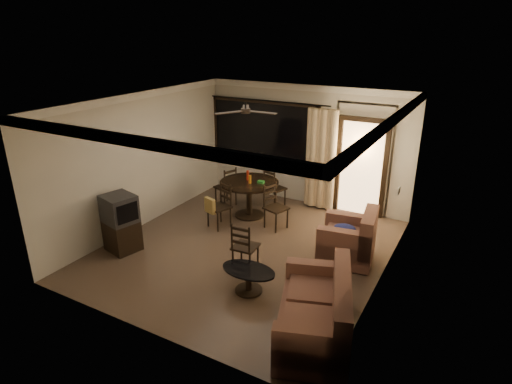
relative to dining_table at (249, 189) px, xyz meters
The scene contains 12 objects.
ground 1.68m from the dining_table, 62.03° to the right, with size 5.50×5.50×0.00m, color #7F6651.
room_shell 1.82m from the dining_table, 17.02° to the left, with size 5.50×6.70×5.50m.
dining_table is the anchor object (origin of this frame).
dining_chair_west 0.91m from the dining_table, 161.30° to the left, with size 0.53×0.53×0.95m.
dining_chair_east 0.91m from the dining_table, 18.84° to the right, with size 0.53×0.53×0.95m.
dining_chair_south 0.92m from the dining_table, 108.86° to the right, with size 0.53×0.57×0.95m.
dining_chair_north 0.86m from the dining_table, 71.33° to the left, with size 0.53×0.53×0.95m.
tv_cabinet 2.86m from the dining_table, 117.53° to the right, with size 0.68×0.64×1.10m.
sofa 4.19m from the dining_table, 47.28° to the right, with size 1.42×1.93×0.92m.
armchair 2.71m from the dining_table, 17.72° to the right, with size 1.07×1.07×0.95m.
coffee_table 2.99m from the dining_table, 60.39° to the right, with size 0.91×0.54×0.40m.
side_chair 2.32m from the dining_table, 62.01° to the right, with size 0.43×0.43×0.91m.
Camera 1 is at (3.69, -6.28, 3.97)m, focal length 30.00 mm.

